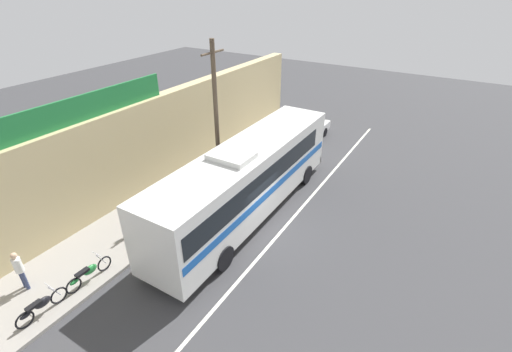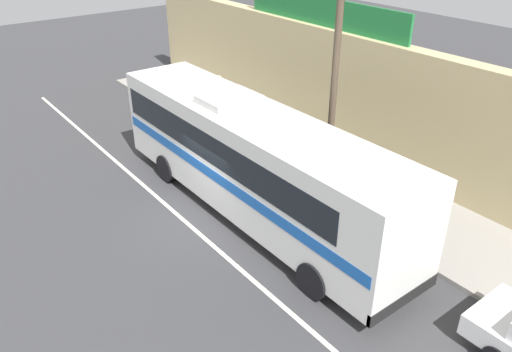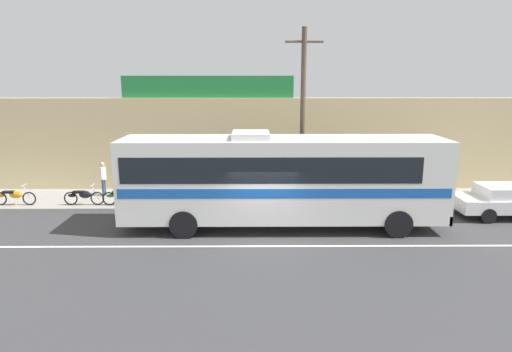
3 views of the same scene
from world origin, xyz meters
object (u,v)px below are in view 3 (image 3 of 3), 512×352
Objects in this scene: utility_pole at (303,117)px; pedestrian_far_right at (103,176)px; motorcycle_blue at (14,196)px; parked_car at (510,200)px; motorcycle_purple at (123,196)px; motorcycle_orange at (83,196)px; intercity_bus at (280,176)px.

pedestrian_far_right is at bearing 168.20° from utility_pole.
pedestrian_far_right reaches higher than motorcycle_blue.
motorcycle_blue is 1.16× the size of pedestrian_far_right.
pedestrian_far_right is (-18.17, 3.14, 0.37)m from parked_car.
utility_pole is at bearing -1.27° from motorcycle_blue.
motorcycle_blue is at bearing 179.42° from motorcycle_purple.
parked_car is 18.44m from pedestrian_far_right.
motorcycle_orange is 1.09× the size of pedestrian_far_right.
motorcycle_purple is at bearing -50.50° from pedestrian_far_right.
pedestrian_far_right is (3.52, 1.69, 0.54)m from motorcycle_blue.
motorcycle_orange is at bearing 178.35° from utility_pole.
pedestrian_far_right is at bearing 129.50° from motorcycle_purple.
motorcycle_orange is 0.93× the size of motorcycle_purple.
utility_pole reaches higher than motorcycle_orange.
pedestrian_far_right is (-9.45, 1.97, -3.03)m from utility_pole.
intercity_bus is 6.79× the size of motorcycle_orange.
motorcycle_purple is at bearing 178.31° from utility_pole.
motorcycle_orange is (-18.55, 1.45, -0.17)m from parked_car.
motorcycle_purple is (4.95, -0.05, 0.00)m from motorcycle_blue.
parked_car reaches higher than motorcycle_purple.
intercity_bus is 7.43× the size of pedestrian_far_right.
utility_pole reaches higher than parked_car.
motorcycle_blue is at bearing 167.21° from intercity_bus.
intercity_bus is 9.28m from motorcycle_orange.
motorcycle_orange is at bearing -102.71° from pedestrian_far_right.
motorcycle_purple is 2.32m from pedestrian_far_right.
intercity_bus is 2.70× the size of parked_car.
utility_pole reaches higher than motorcycle_blue.
motorcycle_orange is at bearing -0.07° from motorcycle_blue.
utility_pole is at bearing 65.90° from intercity_bus.
intercity_bus is 9.96m from parked_car.
motorcycle_purple is at bearing -1.46° from motorcycle_orange.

